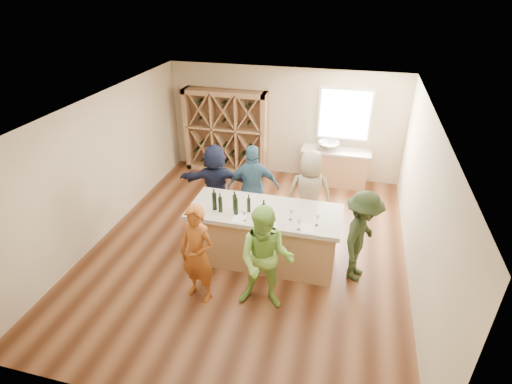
% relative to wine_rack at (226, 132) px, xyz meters
% --- Properties ---
extents(floor, '(6.00, 7.00, 0.10)m').
position_rel_wine_rack_xyz_m(floor, '(1.50, -3.27, -1.15)').
color(floor, brown).
rests_on(floor, ground).
extents(ceiling, '(6.00, 7.00, 0.10)m').
position_rel_wine_rack_xyz_m(ceiling, '(1.50, -3.27, 1.75)').
color(ceiling, white).
rests_on(ceiling, ground).
extents(wall_back, '(6.00, 0.10, 2.80)m').
position_rel_wine_rack_xyz_m(wall_back, '(1.50, 0.28, 0.30)').
color(wall_back, beige).
rests_on(wall_back, ground).
extents(wall_front, '(6.00, 0.10, 2.80)m').
position_rel_wine_rack_xyz_m(wall_front, '(1.50, -6.82, 0.30)').
color(wall_front, beige).
rests_on(wall_front, ground).
extents(wall_left, '(0.10, 7.00, 2.80)m').
position_rel_wine_rack_xyz_m(wall_left, '(-1.55, -3.27, 0.30)').
color(wall_left, beige).
rests_on(wall_left, ground).
extents(wall_right, '(0.10, 7.00, 2.80)m').
position_rel_wine_rack_xyz_m(wall_right, '(4.55, -3.27, 0.30)').
color(wall_right, beige).
rests_on(wall_right, ground).
extents(window_frame, '(1.30, 0.06, 1.30)m').
position_rel_wine_rack_xyz_m(window_frame, '(3.00, 0.20, 0.65)').
color(window_frame, white).
rests_on(window_frame, wall_back).
extents(window_pane, '(1.18, 0.01, 1.18)m').
position_rel_wine_rack_xyz_m(window_pane, '(3.00, 0.17, 0.65)').
color(window_pane, white).
rests_on(window_pane, wall_back).
extents(wine_rack, '(2.20, 0.45, 2.20)m').
position_rel_wine_rack_xyz_m(wine_rack, '(0.00, 0.00, 0.00)').
color(wine_rack, '#A77A50').
rests_on(wine_rack, floor).
extents(back_counter_base, '(1.60, 0.58, 0.86)m').
position_rel_wine_rack_xyz_m(back_counter_base, '(2.90, -0.07, -0.67)').
color(back_counter_base, '#A77A50').
rests_on(back_counter_base, floor).
extents(back_counter_top, '(1.70, 0.62, 0.06)m').
position_rel_wine_rack_xyz_m(back_counter_top, '(2.90, -0.07, -0.21)').
color(back_counter_top, '#BEAF9B').
rests_on(back_counter_top, back_counter_base).
extents(sink, '(0.54, 0.54, 0.19)m').
position_rel_wine_rack_xyz_m(sink, '(2.70, -0.07, -0.09)').
color(sink, silver).
rests_on(sink, back_counter_top).
extents(faucet, '(0.02, 0.02, 0.30)m').
position_rel_wine_rack_xyz_m(faucet, '(2.70, 0.11, -0.03)').
color(faucet, silver).
rests_on(faucet, back_counter_top).
extents(tasting_counter_base, '(2.60, 1.00, 1.00)m').
position_rel_wine_rack_xyz_m(tasting_counter_base, '(1.88, -3.55, -0.60)').
color(tasting_counter_base, '#A77A50').
rests_on(tasting_counter_base, floor).
extents(tasting_counter_top, '(2.72, 1.12, 0.08)m').
position_rel_wine_rack_xyz_m(tasting_counter_top, '(1.88, -3.55, -0.06)').
color(tasting_counter_top, '#BEAF9B').
rests_on(tasting_counter_top, tasting_counter_base).
extents(wine_bottle_a, '(0.08, 0.08, 0.33)m').
position_rel_wine_rack_xyz_m(wine_bottle_a, '(1.02, -3.75, 0.14)').
color(wine_bottle_a, black).
rests_on(wine_bottle_a, tasting_counter_top).
extents(wine_bottle_b, '(0.09, 0.09, 0.29)m').
position_rel_wine_rack_xyz_m(wine_bottle_b, '(1.14, -3.79, 0.12)').
color(wine_bottle_b, black).
rests_on(wine_bottle_b, tasting_counter_top).
extents(wine_bottle_c, '(0.07, 0.07, 0.29)m').
position_rel_wine_rack_xyz_m(wine_bottle_c, '(1.37, -3.68, 0.13)').
color(wine_bottle_c, black).
rests_on(wine_bottle_c, tasting_counter_top).
extents(wine_bottle_d, '(0.09, 0.09, 0.31)m').
position_rel_wine_rack_xyz_m(wine_bottle_d, '(1.43, -3.81, 0.13)').
color(wine_bottle_d, black).
rests_on(wine_bottle_d, tasting_counter_top).
extents(wine_bottle_e, '(0.08, 0.08, 0.26)m').
position_rel_wine_rack_xyz_m(wine_bottle_e, '(1.62, -3.67, 0.11)').
color(wine_bottle_e, black).
rests_on(wine_bottle_e, tasting_counter_top).
extents(wine_glass_a, '(0.06, 0.06, 0.16)m').
position_rel_wine_rack_xyz_m(wine_glass_a, '(1.62, -3.98, 0.06)').
color(wine_glass_a, white).
rests_on(wine_glass_a, tasting_counter_top).
extents(wine_glass_b, '(0.07, 0.07, 0.18)m').
position_rel_wine_rack_xyz_m(wine_glass_b, '(2.11, -4.02, 0.07)').
color(wine_glass_b, white).
rests_on(wine_glass_b, tasting_counter_top).
extents(wine_glass_c, '(0.08, 0.08, 0.17)m').
position_rel_wine_rack_xyz_m(wine_glass_c, '(2.56, -4.02, 0.06)').
color(wine_glass_c, white).
rests_on(wine_glass_c, tasting_counter_top).
extents(wine_glass_d, '(0.10, 0.10, 0.20)m').
position_rel_wine_rack_xyz_m(wine_glass_d, '(2.38, -3.75, 0.08)').
color(wine_glass_d, white).
rests_on(wine_glass_d, tasting_counter_top).
extents(wine_glass_e, '(0.07, 0.07, 0.19)m').
position_rel_wine_rack_xyz_m(wine_glass_e, '(2.84, -3.81, 0.07)').
color(wine_glass_e, white).
rests_on(wine_glass_e, tasting_counter_top).
extents(tasting_menu_a, '(0.23, 0.30, 0.00)m').
position_rel_wine_rack_xyz_m(tasting_menu_a, '(1.52, -3.91, -0.02)').
color(tasting_menu_a, white).
rests_on(tasting_menu_a, tasting_counter_top).
extents(tasting_menu_b, '(0.31, 0.35, 0.00)m').
position_rel_wine_rack_xyz_m(tasting_menu_b, '(2.08, -3.95, -0.02)').
color(tasting_menu_b, white).
rests_on(tasting_menu_b, tasting_counter_top).
extents(tasting_menu_c, '(0.25, 0.31, 0.00)m').
position_rel_wine_rack_xyz_m(tasting_menu_c, '(2.70, -3.95, -0.02)').
color(tasting_menu_c, white).
rests_on(tasting_menu_c, tasting_counter_top).
extents(person_near_left, '(0.73, 0.61, 1.74)m').
position_rel_wine_rack_xyz_m(person_near_left, '(1.08, -4.78, -0.23)').
color(person_near_left, '#994C19').
rests_on(person_near_left, floor).
extents(person_near_right, '(0.91, 0.54, 1.82)m').
position_rel_wine_rack_xyz_m(person_near_right, '(2.17, -4.70, -0.19)').
color(person_near_right, '#8CC64C').
rests_on(person_near_right, floor).
extents(person_server, '(0.78, 1.19, 1.70)m').
position_rel_wine_rack_xyz_m(person_server, '(3.59, -3.64, -0.25)').
color(person_server, '#263319').
rests_on(person_server, floor).
extents(person_far_mid, '(1.16, 0.77, 1.83)m').
position_rel_wine_rack_xyz_m(person_far_mid, '(1.39, -2.47, -0.19)').
color(person_far_mid, '#335972').
rests_on(person_far_mid, floor).
extents(person_far_right, '(0.95, 0.69, 1.81)m').
position_rel_wine_rack_xyz_m(person_far_right, '(2.54, -2.43, -0.20)').
color(person_far_right, gray).
rests_on(person_far_right, floor).
extents(person_far_left, '(1.67, 0.93, 1.71)m').
position_rel_wine_rack_xyz_m(person_far_left, '(0.53, -2.35, -0.25)').
color(person_far_left, '#191E38').
rests_on(person_far_left, floor).
extents(wine_bottle_f, '(0.07, 0.07, 0.30)m').
position_rel_wine_rack_xyz_m(wine_bottle_f, '(1.93, -3.85, 0.13)').
color(wine_bottle_f, black).
rests_on(wine_bottle_f, tasting_counter_top).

